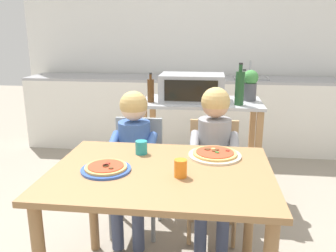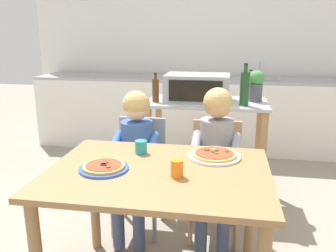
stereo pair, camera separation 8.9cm
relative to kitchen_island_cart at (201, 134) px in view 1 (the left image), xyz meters
The scene contains 18 objects.
ground_plane 0.60m from the kitchen_island_cart, 159.05° to the right, with size 11.88×11.88×0.00m, color gray.
back_wall_tiled 1.95m from the kitchen_island_cart, 95.43° to the left, with size 4.52×0.12×2.70m.
kitchen_counter 1.38m from the kitchen_island_cart, 97.00° to the left, with size 4.06×0.60×1.08m.
kitchen_island_cart is the anchor object (origin of this frame).
toaster_oven 0.41m from the kitchen_island_cart, behind, with size 0.53×0.35×0.22m.
bottle_squat_spirits 0.57m from the kitchen_island_cart, 28.99° to the left, with size 0.07×0.07×0.25m.
bottle_tall_green_wine 0.54m from the kitchen_island_cart, 24.66° to the right, with size 0.07×0.07×0.33m.
bottle_slim_sauce 0.58m from the kitchen_island_cart, 165.23° to the right, with size 0.06×0.06×0.24m.
potted_herb_plant 0.59m from the kitchen_island_cart, ahead, with size 0.13×0.13×0.26m.
dining_table 1.27m from the kitchen_island_cart, 97.69° to the right, with size 1.13×0.83×0.75m.
dining_chair_left 0.73m from the kitchen_island_cart, 127.90° to the right, with size 0.36×0.36×0.81m.
dining_chair_right 0.59m from the kitchen_island_cart, 79.51° to the right, with size 0.36×0.36×0.81m.
child_in_blue_striped_shirt 0.83m from the kitchen_island_cart, 122.72° to the right, with size 0.32×0.42×1.02m.
child_in_grey_shirt 0.70m from the kitchen_island_cart, 81.28° to the right, with size 0.32×0.42×1.06m.
pizza_plate_blue_rimmed 1.39m from the kitchen_island_cart, 108.84° to the right, with size 0.25×0.25×0.03m.
pizza_plate_cream 1.04m from the kitchen_island_cart, 84.11° to the right, with size 0.30×0.30×0.03m.
drinking_cup_teal 1.10m from the kitchen_island_cart, 106.97° to the right, with size 0.07×0.07×0.08m, color teal.
drinking_cup_orange 1.35m from the kitchen_island_cart, 92.66° to the right, with size 0.06×0.06×0.09m, color orange.
Camera 1 is at (0.24, -1.64, 1.43)m, focal length 37.22 mm.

